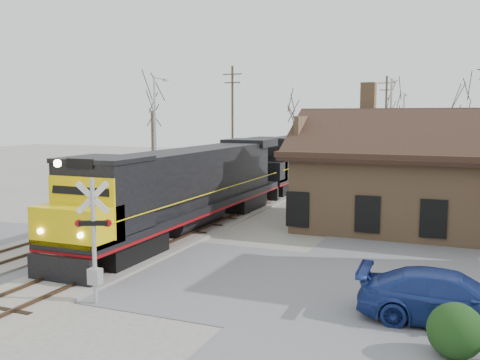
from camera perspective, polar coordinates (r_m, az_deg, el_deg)
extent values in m
plane|color=#A8A398|center=(22.88, -13.29, -8.58)|extent=(140.00, 140.00, 0.00)
cube|color=slate|center=(22.88, -13.29, -8.55)|extent=(60.00, 9.00, 0.03)
cube|color=#A8A398|center=(35.82, 0.84, -2.70)|extent=(3.40, 90.00, 0.12)
cube|color=#473323|center=(36.07, -0.22, -2.45)|extent=(0.08, 90.00, 0.14)
cube|color=#473323|center=(35.55, 1.92, -2.59)|extent=(0.08, 90.00, 0.14)
cube|color=#A8A398|center=(37.69, -5.54, -2.25)|extent=(3.40, 90.00, 0.12)
cube|color=#473323|center=(38.01, -6.50, -2.01)|extent=(0.08, 90.00, 0.14)
cube|color=#473323|center=(37.34, -4.57, -2.15)|extent=(0.08, 90.00, 0.14)
cube|color=#9A734F|center=(30.13, 20.34, -1.23)|extent=(14.00, 8.00, 4.00)
cube|color=black|center=(29.92, 20.51, 2.76)|extent=(15.20, 9.20, 0.30)
cube|color=black|center=(27.57, 20.42, 4.53)|extent=(15.00, 4.71, 2.66)
cube|color=black|center=(32.17, 20.73, 4.79)|extent=(15.00, 4.71, 2.66)
cube|color=#9A734F|center=(31.75, 13.52, 8.10)|extent=(0.80, 0.80, 2.20)
cube|color=black|center=(23.06, -12.74, -7.04)|extent=(2.48, 3.97, 0.99)
cube|color=black|center=(34.21, -0.20, -2.33)|extent=(2.48, 3.97, 0.99)
cube|color=black|center=(28.31, -5.24, -2.67)|extent=(2.98, 19.87, 0.35)
cube|color=maroon|center=(28.34, -5.24, -3.11)|extent=(3.00, 19.87, 0.12)
cube|color=black|center=(29.19, -4.14, 0.68)|extent=(2.58, 14.41, 2.78)
cube|color=black|center=(21.91, -14.25, -1.59)|extent=(2.98, 2.78, 2.78)
cube|color=yellow|center=(20.74, -16.97, -4.52)|extent=(2.98, 1.79, 1.39)
cube|color=black|center=(20.35, -18.61, -9.12)|extent=(2.78, 0.25, 0.99)
cylinder|color=#FFF2CC|center=(19.73, -18.89, 1.69)|extent=(0.28, 0.10, 0.28)
cube|color=black|center=(41.11, 3.81, -0.78)|extent=(2.48, 3.97, 0.99)
cube|color=black|center=(53.43, 8.24, 0.94)|extent=(2.48, 3.97, 0.99)
cube|color=black|center=(47.15, 6.33, 1.15)|extent=(2.98, 19.87, 0.35)
cube|color=maroon|center=(47.17, 6.32, 0.89)|extent=(3.00, 19.87, 0.12)
cube|color=black|center=(48.21, 6.76, 3.11)|extent=(2.58, 14.41, 2.78)
cube|color=black|center=(40.02, 3.42, 2.38)|extent=(2.98, 2.78, 2.78)
cube|color=black|center=(38.51, 2.59, 0.94)|extent=(2.98, 1.79, 1.39)
cube|color=black|center=(37.77, 2.07, -1.45)|extent=(2.78, 0.25, 0.99)
cylinder|color=#A5A8AD|center=(17.69, -15.31, -6.41)|extent=(0.14, 0.14, 4.08)
cube|color=silver|center=(17.43, -15.46, -1.83)|extent=(0.99, 0.47, 1.07)
cube|color=silver|center=(17.43, -15.46, -1.83)|extent=(0.99, 0.47, 1.07)
cube|color=black|center=(17.57, -15.37, -4.46)|extent=(0.90, 0.51, 0.15)
cylinder|color=#B20C0C|center=(17.68, -16.82, -4.44)|extent=(0.26, 0.17, 0.24)
cylinder|color=#B20C0C|center=(17.46, -13.91, -4.48)|extent=(0.26, 0.17, 0.24)
cube|color=#A5A8AD|center=(17.98, -15.19, -9.89)|extent=(0.41, 0.31, 0.51)
cylinder|color=#A5A8AD|center=(30.62, -16.34, -1.20)|extent=(0.13, 0.13, 3.73)
cube|color=silver|center=(30.47, -16.42, 1.23)|extent=(0.96, 0.26, 0.98)
cube|color=silver|center=(30.47, -16.42, 1.23)|extent=(0.96, 0.26, 0.98)
cube|color=black|center=(30.55, -16.37, -0.16)|extent=(0.85, 0.34, 0.14)
cylinder|color=#B20C0C|center=(30.37, -15.66, -0.18)|extent=(0.24, 0.13, 0.22)
cylinder|color=#B20C0C|center=(30.73, -17.08, -0.14)|extent=(0.24, 0.13, 0.22)
cube|color=#A5A8AD|center=(30.77, -16.27, -3.09)|extent=(0.37, 0.28, 0.47)
imported|color=navy|center=(17.00, 21.48, -11.67)|extent=(5.34, 2.33, 1.53)
sphere|color=black|center=(14.84, 22.02, -14.70)|extent=(1.41, 1.41, 1.41)
cylinder|color=#A5A8AD|center=(41.17, -9.02, 4.64)|extent=(0.18, 0.18, 8.94)
cylinder|color=#A5A8AD|center=(42.00, -8.49, 10.66)|extent=(0.12, 1.80, 0.12)
cube|color=#A5A8AD|center=(42.68, -7.93, 10.48)|extent=(0.25, 0.50, 0.12)
cylinder|color=#A5A8AD|center=(40.76, 15.69, 4.28)|extent=(0.18, 0.18, 8.70)
cylinder|color=#A5A8AD|center=(41.70, 16.03, 10.17)|extent=(0.12, 1.80, 0.12)
cube|color=#A5A8AD|center=(42.49, 16.15, 9.97)|extent=(0.25, 0.50, 0.12)
cylinder|color=#A5A8AD|center=(55.45, 16.97, 4.63)|extent=(0.18, 0.18, 8.24)
cylinder|color=#A5A8AD|center=(56.35, 17.21, 8.75)|extent=(0.12, 1.80, 0.12)
cube|color=#A5A8AD|center=(57.14, 17.28, 8.62)|extent=(0.25, 0.50, 0.12)
cylinder|color=#382D23|center=(52.25, -0.81, 6.20)|extent=(0.24, 0.24, 10.77)
cube|color=#382D23|center=(52.39, -0.82, 11.22)|extent=(2.00, 0.10, 0.10)
cube|color=#382D23|center=(52.34, -0.82, 10.35)|extent=(1.60, 0.10, 0.10)
cylinder|color=#382D23|center=(64.81, 15.26, 6.00)|extent=(0.24, 0.24, 10.56)
cube|color=#382D23|center=(64.92, 15.39, 9.96)|extent=(2.00, 0.10, 0.10)
cube|color=#382D23|center=(64.88, 15.36, 9.25)|extent=(1.60, 0.10, 0.10)
cylinder|color=#382D23|center=(58.39, -9.30, 4.09)|extent=(0.32, 0.32, 6.51)
cylinder|color=#382D23|center=(59.13, 6.12, 3.68)|extent=(0.32, 0.32, 5.48)
cylinder|color=#382D23|center=(68.62, 16.02, 4.45)|extent=(0.32, 0.32, 6.81)
cylinder|color=#382D23|center=(60.61, 22.24, 3.80)|extent=(0.32, 0.32, 6.57)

